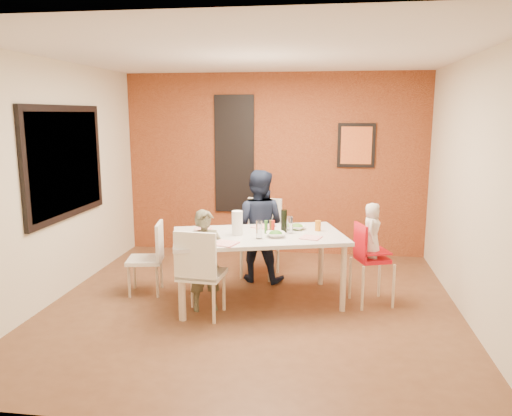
# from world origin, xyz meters

# --- Properties ---
(ground) EXTENTS (4.50, 4.50, 0.00)m
(ground) POSITION_xyz_m (0.00, 0.00, 0.00)
(ground) COLOR brown
(ground) RESTS_ON ground
(ceiling) EXTENTS (4.50, 4.50, 0.02)m
(ceiling) POSITION_xyz_m (0.00, 0.00, 2.70)
(ceiling) COLOR white
(ceiling) RESTS_ON wall_back
(wall_back) EXTENTS (4.50, 0.02, 2.70)m
(wall_back) POSITION_xyz_m (0.00, 2.25, 1.35)
(wall_back) COLOR beige
(wall_back) RESTS_ON ground
(wall_front) EXTENTS (4.50, 0.02, 2.70)m
(wall_front) POSITION_xyz_m (0.00, -2.25, 1.35)
(wall_front) COLOR beige
(wall_front) RESTS_ON ground
(wall_left) EXTENTS (0.02, 4.50, 2.70)m
(wall_left) POSITION_xyz_m (-2.25, 0.00, 1.35)
(wall_left) COLOR beige
(wall_left) RESTS_ON ground
(wall_right) EXTENTS (0.02, 4.50, 2.70)m
(wall_right) POSITION_xyz_m (2.25, 0.00, 1.35)
(wall_right) COLOR beige
(wall_right) RESTS_ON ground
(brick_accent_wall) EXTENTS (4.50, 0.02, 2.70)m
(brick_accent_wall) POSITION_xyz_m (0.00, 2.23, 1.35)
(brick_accent_wall) COLOR maroon
(brick_accent_wall) RESTS_ON ground
(picture_window_frame) EXTENTS (0.05, 1.70, 1.30)m
(picture_window_frame) POSITION_xyz_m (-2.22, 0.20, 1.55)
(picture_window_frame) COLOR black
(picture_window_frame) RESTS_ON wall_left
(picture_window_pane) EXTENTS (0.02, 1.55, 1.15)m
(picture_window_pane) POSITION_xyz_m (-2.21, 0.20, 1.55)
(picture_window_pane) COLOR black
(picture_window_pane) RESTS_ON wall_left
(glassblock_strip) EXTENTS (0.55, 0.03, 1.70)m
(glassblock_strip) POSITION_xyz_m (-0.60, 2.21, 1.50)
(glassblock_strip) COLOR silver
(glassblock_strip) RESTS_ON wall_back
(glassblock_surround) EXTENTS (0.60, 0.03, 1.76)m
(glassblock_surround) POSITION_xyz_m (-0.60, 2.21, 1.50)
(glassblock_surround) COLOR black
(glassblock_surround) RESTS_ON wall_back
(art_print_frame) EXTENTS (0.54, 0.03, 0.64)m
(art_print_frame) POSITION_xyz_m (1.20, 2.21, 1.65)
(art_print_frame) COLOR black
(art_print_frame) RESTS_ON wall_back
(art_print_canvas) EXTENTS (0.44, 0.01, 0.54)m
(art_print_canvas) POSITION_xyz_m (1.20, 2.19, 1.65)
(art_print_canvas) COLOR orange
(art_print_canvas) RESTS_ON wall_back
(dining_table) EXTENTS (2.09, 1.53, 0.78)m
(dining_table) POSITION_xyz_m (0.05, 0.16, 0.71)
(dining_table) COLOR silver
(dining_table) RESTS_ON ground
(chair_near) EXTENTS (0.48, 0.48, 0.95)m
(chair_near) POSITION_xyz_m (-0.49, -0.42, 0.53)
(chair_near) COLOR white
(chair_near) RESTS_ON ground
(chair_far) EXTENTS (0.54, 0.54, 1.00)m
(chair_far) POSITION_xyz_m (-0.04, 1.14, 0.56)
(chair_far) COLOR white
(chair_far) RESTS_ON ground
(chair_left) EXTENTS (0.46, 0.46, 0.85)m
(chair_left) POSITION_xyz_m (-1.24, 0.24, 0.48)
(chair_left) COLOR white
(chair_left) RESTS_ON ground
(high_chair) EXTENTS (0.49, 0.49, 0.92)m
(high_chair) POSITION_xyz_m (1.27, 0.24, 0.55)
(high_chair) COLOR red
(high_chair) RESTS_ON ground
(child_near) EXTENTS (0.47, 0.39, 1.10)m
(child_near) POSITION_xyz_m (-0.48, -0.18, 0.55)
(child_near) COLOR brown
(child_near) RESTS_ON ground
(child_far) EXTENTS (0.76, 0.63, 1.42)m
(child_far) POSITION_xyz_m (-0.05, 0.89, 0.71)
(child_far) COLOR #161D32
(child_far) RESTS_ON ground
(toddler) EXTENTS (0.25, 0.33, 0.61)m
(toddler) POSITION_xyz_m (1.29, 0.26, 0.85)
(toddler) COLOR silver
(toddler) RESTS_ON high_chair
(plate_near_left) EXTENTS (0.30, 0.30, 0.01)m
(plate_near_left) POSITION_xyz_m (-0.24, -0.31, 0.79)
(plate_near_left) COLOR white
(plate_near_left) RESTS_ON dining_table
(plate_far_mid) EXTENTS (0.30, 0.30, 0.01)m
(plate_far_mid) POSITION_xyz_m (0.06, 0.52, 0.79)
(plate_far_mid) COLOR white
(plate_far_mid) RESTS_ON dining_table
(plate_near_right) EXTENTS (0.26, 0.26, 0.01)m
(plate_near_right) POSITION_xyz_m (0.63, 0.06, 0.79)
(plate_near_right) COLOR white
(plate_near_right) RESTS_ON dining_table
(plate_far_left) EXTENTS (0.25, 0.25, 0.01)m
(plate_far_left) POSITION_xyz_m (-0.61, 0.28, 0.79)
(plate_far_left) COLOR silver
(plate_far_left) RESTS_ON dining_table
(salad_bowl_a) EXTENTS (0.26, 0.26, 0.05)m
(salad_bowl_a) POSITION_xyz_m (0.25, 0.06, 0.81)
(salad_bowl_a) COLOR white
(salad_bowl_a) RESTS_ON dining_table
(salad_bowl_b) EXTENTS (0.24, 0.24, 0.05)m
(salad_bowl_b) POSITION_xyz_m (0.46, 0.45, 0.80)
(salad_bowl_b) COLOR silver
(salad_bowl_b) RESTS_ON dining_table
(wine_bottle) EXTENTS (0.07, 0.07, 0.26)m
(wine_bottle) POSITION_xyz_m (0.32, 0.28, 0.91)
(wine_bottle) COLOR black
(wine_bottle) RESTS_ON dining_table
(wine_glass_a) EXTENTS (0.07, 0.07, 0.19)m
(wine_glass_a) POSITION_xyz_m (0.08, -0.03, 0.88)
(wine_glass_a) COLOR white
(wine_glass_a) RESTS_ON dining_table
(wine_glass_b) EXTENTS (0.07, 0.07, 0.19)m
(wine_glass_b) POSITION_xyz_m (0.39, 0.25, 0.88)
(wine_glass_b) COLOR white
(wine_glass_b) RESTS_ON dining_table
(paper_towel_roll) EXTENTS (0.12, 0.12, 0.27)m
(paper_towel_roll) POSITION_xyz_m (-0.18, 0.10, 0.91)
(paper_towel_roll) COLOR white
(paper_towel_roll) RESTS_ON dining_table
(condiment_red) EXTENTS (0.04, 0.04, 0.15)m
(condiment_red) POSITION_xyz_m (0.21, 0.21, 0.85)
(condiment_red) COLOR red
(condiment_red) RESTS_ON dining_table
(condiment_green) EXTENTS (0.04, 0.04, 0.15)m
(condiment_green) POSITION_xyz_m (0.13, 0.21, 0.85)
(condiment_green) COLOR #306F25
(condiment_green) RESTS_ON dining_table
(condiment_brown) EXTENTS (0.04, 0.04, 0.15)m
(condiment_brown) POSITION_xyz_m (0.18, 0.24, 0.85)
(condiment_brown) COLOR brown
(condiment_brown) RESTS_ON dining_table
(sippy_cup) EXTENTS (0.07, 0.07, 0.12)m
(sippy_cup) POSITION_xyz_m (0.70, 0.42, 0.84)
(sippy_cup) COLOR orange
(sippy_cup) RESTS_ON dining_table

